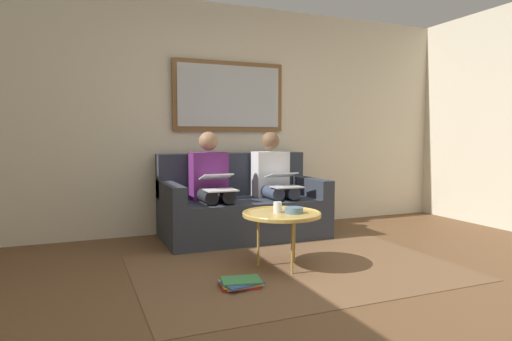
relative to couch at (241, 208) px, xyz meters
name	(u,v)px	position (x,y,z in m)	size (l,w,h in m)	color
ground_plane	(355,311)	(0.00, 2.12, -0.36)	(6.00, 5.20, 0.10)	brown
wall_rear	(227,118)	(0.00, -0.48, 0.99)	(6.00, 0.12, 2.60)	beige
area_rug	(295,267)	(0.00, 1.27, -0.31)	(2.60, 1.80, 0.01)	brown
couch	(241,208)	(0.00, 0.00, 0.00)	(1.72, 0.90, 0.90)	#2D333D
framed_mirror	(229,96)	(0.00, -0.39, 1.24)	(1.32, 0.05, 0.80)	brown
coffee_table	(282,215)	(0.10, 1.22, 0.13)	(0.65, 0.65, 0.47)	tan
cup	(278,207)	(0.13, 1.19, 0.19)	(0.07, 0.07, 0.09)	silver
bowl	(294,210)	(0.01, 1.27, 0.17)	(0.15, 0.15, 0.05)	slate
person_left	(274,180)	(-0.36, 0.07, 0.29)	(0.38, 0.58, 1.14)	silver
laptop_silver	(284,180)	(-0.36, 0.31, 0.32)	(0.31, 0.36, 0.15)	silver
person_right	(211,183)	(0.36, 0.07, 0.29)	(0.38, 0.58, 1.14)	#66236B
laptop_white	(218,182)	(0.36, 0.30, 0.32)	(0.30, 0.38, 0.16)	white
magazine_stack	(241,283)	(0.58, 1.53, -0.28)	(0.32, 0.28, 0.05)	red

